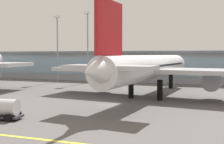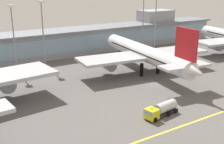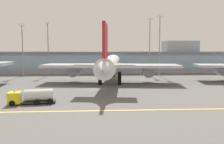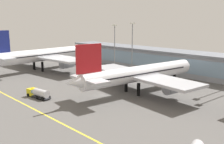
{
  "view_description": "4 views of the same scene",
  "coord_description": "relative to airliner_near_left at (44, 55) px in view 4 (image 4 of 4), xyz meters",
  "views": [
    {
      "loc": [
        17.43,
        -47.81,
        9.07
      ],
      "look_at": [
        -0.66,
        4.3,
        5.68
      ],
      "focal_mm": 45.73,
      "sensor_mm": 36.0,
      "label": 1
    },
    {
      "loc": [
        -52.15,
        -59.24,
        28.1
      ],
      "look_at": [
        -9.75,
        7.72,
        3.55
      ],
      "focal_mm": 46.27,
      "sensor_mm": 36.0,
      "label": 2
    },
    {
      "loc": [
        1.6,
        -61.21,
        10.64
      ],
      "look_at": [
        5.27,
        1.52,
        4.67
      ],
      "focal_mm": 36.11,
      "sensor_mm": 36.0,
      "label": 3
    },
    {
      "loc": [
        59.68,
        -52.66,
        23.57
      ],
      "look_at": [
        -4.38,
        8.33,
        5.89
      ],
      "focal_mm": 41.59,
      "sensor_mm": 36.0,
      "label": 4
    }
  ],
  "objects": [
    {
      "name": "ground_plane",
      "position": [
        52.75,
        -9.04,
        -7.08
      ],
      "size": [
        196.68,
        196.68,
        0.0
      ],
      "primitive_type": "plane",
      "color": "#5B5956"
    },
    {
      "name": "taxiway_centreline_stripe",
      "position": [
        52.75,
        -31.04,
        -7.08
      ],
      "size": [
        157.34,
        0.5,
        0.01
      ],
      "primitive_type": "cube",
      "color": "yellow",
      "rests_on": "ground"
    },
    {
      "name": "terminal_building",
      "position": [
        54.92,
        38.84,
        -1.53
      ],
      "size": [
        143.48,
        14.0,
        15.43
      ],
      "color": "#9399A3",
      "rests_on": "ground"
    },
    {
      "name": "airliner_near_left",
      "position": [
        0.0,
        0.0,
        0.0
      ],
      "size": [
        52.61,
        59.51,
        19.42
      ],
      "rotation": [
        0.0,
        0.0,
        1.66
      ],
      "color": "black",
      "rests_on": "ground"
    },
    {
      "name": "airliner_near_right",
      "position": [
        58.1,
        2.57,
        -0.85
      ],
      "size": [
        44.95,
        53.89,
        17.1
      ],
      "rotation": [
        0.0,
        0.0,
        1.46
      ],
      "color": "black",
      "rests_on": "ground"
    },
    {
      "name": "service_truck_far",
      "position": [
        40.64,
        -25.03,
        -5.58
      ],
      "size": [
        9.3,
        4.06,
        2.9
      ],
      "rotation": [
        0.0,
        0.0,
        3.29
      ],
      "color": "black",
      "rests_on": "ground"
    },
    {
      "name": "apron_light_mast_west",
      "position": [
        22.81,
        25.36,
        7.27
      ],
      "size": [
        1.8,
        1.8,
        21.64
      ],
      "color": "gray",
      "rests_on": "ground"
    },
    {
      "name": "apron_light_mast_centre",
      "position": [
        32.97,
        26.69,
        7.79
      ],
      "size": [
        1.8,
        1.8,
        22.58
      ],
      "color": "gray",
      "rests_on": "ground"
    }
  ]
}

